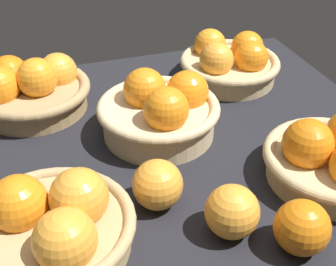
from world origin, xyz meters
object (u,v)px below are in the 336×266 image
at_px(basket_far_right, 230,62).
at_px(basket_near_left, 52,225).
at_px(basket_far_left, 31,88).
at_px(basket_near_right, 334,158).
at_px(loose_orange_side_gap, 302,228).
at_px(basket_center, 163,110).
at_px(loose_orange_back_gap, 232,212).
at_px(loose_orange_front_gap, 158,185).

bearing_deg(basket_far_right, basket_near_left, -138.91).
distance_m(basket_far_right, basket_far_left, 0.42).
bearing_deg(basket_far_right, basket_far_left, 178.67).
bearing_deg(basket_near_right, loose_orange_side_gap, -138.53).
height_order(basket_far_left, basket_center, basket_center).
xyz_separation_m(basket_center, loose_orange_back_gap, (0.02, -0.26, -0.01)).
bearing_deg(loose_orange_front_gap, basket_far_left, 114.11).
bearing_deg(basket_far_right, basket_center, -142.63).
bearing_deg(basket_far_left, loose_orange_side_gap, -57.44).
distance_m(basket_far_right, basket_near_left, 0.56).
bearing_deg(basket_center, loose_orange_side_gap, -74.19).
distance_m(loose_orange_front_gap, loose_orange_back_gap, 0.12).
bearing_deg(basket_near_left, basket_far_left, 89.73).
bearing_deg(loose_orange_side_gap, basket_far_left, 122.56).
bearing_deg(basket_center, basket_far_left, 142.94).
relative_size(basket_far_right, loose_orange_back_gap, 2.85).
bearing_deg(loose_orange_front_gap, loose_orange_side_gap, -42.06).
xyz_separation_m(basket_near_right, loose_orange_front_gap, (-0.28, 0.03, -0.00)).
relative_size(basket_far_left, loose_orange_back_gap, 2.94).
height_order(loose_orange_back_gap, loose_orange_side_gap, same).
distance_m(basket_near_right, basket_far_left, 0.57).
bearing_deg(basket_near_right, basket_near_left, -179.18).
height_order(basket_center, loose_orange_front_gap, basket_center).
bearing_deg(loose_orange_front_gap, loose_orange_back_gap, -46.66).
xyz_separation_m(loose_orange_front_gap, loose_orange_back_gap, (0.08, -0.08, 0.00)).
bearing_deg(loose_orange_side_gap, basket_near_right, 41.47).
xyz_separation_m(basket_near_right, basket_near_left, (-0.43, -0.01, -0.00)).
height_order(loose_orange_front_gap, loose_orange_side_gap, same).
height_order(basket_near_left, basket_center, basket_center).
height_order(basket_near_right, basket_center, basket_center).
distance_m(basket_far_left, loose_orange_front_gap, 0.38).
xyz_separation_m(basket_near_right, loose_orange_back_gap, (-0.20, -0.06, -0.00)).
relative_size(basket_near_right, loose_orange_back_gap, 2.87).
relative_size(loose_orange_front_gap, loose_orange_side_gap, 1.01).
relative_size(loose_orange_front_gap, loose_orange_back_gap, 1.00).
height_order(basket_center, loose_orange_side_gap, basket_center).
xyz_separation_m(basket_near_left, loose_orange_front_gap, (0.16, 0.04, -0.00)).
bearing_deg(basket_center, loose_orange_back_gap, -86.66).
distance_m(basket_far_left, loose_orange_back_gap, 0.49).
bearing_deg(basket_near_left, loose_orange_back_gap, -11.84).
bearing_deg(loose_orange_side_gap, loose_orange_back_gap, 143.73).
height_order(basket_near_right, basket_far_left, basket_far_left).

